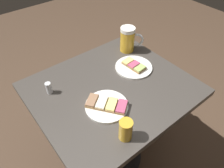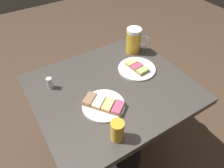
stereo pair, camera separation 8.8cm
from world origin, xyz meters
name	(u,v)px [view 1 (the left image)]	position (x,y,z in m)	size (l,w,h in m)	color
ground_plane	(112,155)	(0.00, 0.00, 0.00)	(6.00, 6.00, 0.00)	#4C3828
cafe_table	(112,106)	(0.00, 0.00, 0.58)	(0.71, 0.81, 0.73)	black
plate_near	(107,105)	(0.09, -0.10, 0.74)	(0.21, 0.21, 0.03)	white
plate_far	(134,67)	(-0.05, 0.20, 0.74)	(0.21, 0.21, 0.03)	white
beer_mug	(128,39)	(-0.20, 0.29, 0.81)	(0.12, 0.13, 0.16)	gold
beer_glass_small	(126,130)	(0.27, -0.15, 0.78)	(0.06, 0.06, 0.10)	gold
salt_shaker	(49,88)	(-0.17, -0.28, 0.77)	(0.03, 0.03, 0.06)	silver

